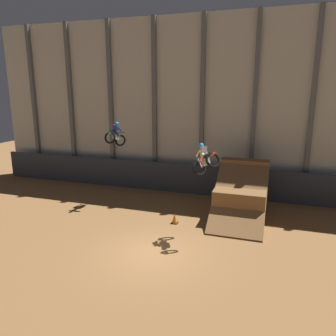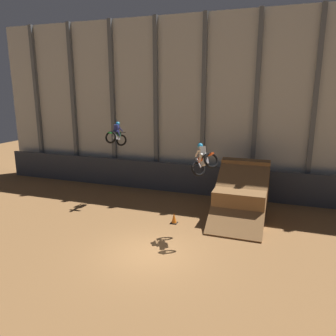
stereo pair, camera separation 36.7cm
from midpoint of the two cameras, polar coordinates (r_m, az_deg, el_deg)
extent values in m
plane|color=olive|center=(14.85, -3.53, -14.63)|extent=(60.00, 60.00, 0.00)
cube|color=beige|center=(22.36, 5.59, 10.58)|extent=(32.00, 0.12, 11.73)
cube|color=slate|center=(28.41, -22.62, 10.25)|extent=(0.28, 0.28, 11.73)
cube|color=slate|center=(26.34, -16.93, 10.52)|extent=(0.28, 0.28, 11.73)
cube|color=slate|center=(24.57, -10.35, 10.69)|extent=(0.28, 0.28, 11.73)
cube|color=slate|center=(23.15, -2.84, 10.73)|extent=(0.28, 0.28, 11.73)
cube|color=slate|center=(22.16, 5.47, 10.56)|extent=(0.28, 0.28, 11.73)
cube|color=slate|center=(21.66, 14.35, 10.13)|extent=(0.28, 0.28, 11.73)
cube|color=slate|center=(21.68, 23.40, 9.46)|extent=(0.28, 0.28, 11.73)
cube|color=#383D47|center=(22.32, 4.82, -2.05)|extent=(31.36, 0.20, 2.03)
cube|color=brown|center=(18.89, 12.01, -5.65)|extent=(2.72, 3.25, 1.78)
cube|color=brown|center=(20.01, 12.54, -2.80)|extent=(2.78, 0.50, 2.96)
cube|color=olive|center=(18.04, 11.85, -4.58)|extent=(2.78, 4.75, 3.13)
torus|color=black|center=(21.15, -8.80, 4.77)|extent=(0.73, 0.30, 0.73)
torus|color=black|center=(19.92, -10.58, 5.23)|extent=(0.73, 0.30, 0.73)
cube|color=#B7B7BC|center=(20.50, -9.70, 5.34)|extent=(0.18, 0.58, 0.41)
cube|color=green|center=(20.67, -9.44, 5.83)|extent=(0.20, 0.49, 0.35)
cube|color=black|center=(20.32, -9.95, 6.04)|extent=(0.16, 0.57, 0.26)
cube|color=green|center=(19.85, -10.66, 6.01)|extent=(0.14, 0.36, 0.15)
cylinder|color=#B7B7BC|center=(21.01, -8.96, 5.48)|extent=(0.06, 0.38, 0.47)
cylinder|color=black|center=(21.00, -8.96, 6.14)|extent=(0.65, 0.21, 0.04)
cube|color=navy|center=(20.52, -9.62, 6.74)|extent=(0.28, 0.21, 0.51)
sphere|color=#2393CC|center=(20.65, -9.42, 7.58)|extent=(0.26, 0.32, 0.32)
cylinder|color=navy|center=(20.60, -9.90, 6.00)|extent=(0.11, 0.35, 0.39)
cylinder|color=navy|center=(20.49, -9.31, 5.99)|extent=(0.11, 0.35, 0.39)
cylinder|color=navy|center=(20.81, -9.71, 6.70)|extent=(0.08, 0.47, 0.37)
cylinder|color=navy|center=(20.67, -8.92, 6.69)|extent=(0.08, 0.47, 0.37)
torus|color=black|center=(15.94, 4.80, -0.12)|extent=(0.84, 0.82, 0.69)
torus|color=black|center=(14.74, 7.09, 1.36)|extent=(0.84, 0.82, 0.69)
cube|color=#B7B7BC|center=(15.32, 5.89, 1.07)|extent=(0.53, 0.56, 0.49)
cube|color=#E54C19|center=(15.51, 5.46, 1.60)|extent=(0.48, 0.51, 0.42)
cube|color=black|center=(15.17, 6.09, 2.12)|extent=(0.48, 0.52, 0.37)
cube|color=#E54C19|center=(14.72, 7.05, 2.44)|extent=(0.33, 0.35, 0.22)
cylinder|color=#B7B7BC|center=(15.83, 4.89, 0.89)|extent=(0.35, 0.38, 0.39)
cylinder|color=black|center=(15.85, 4.78, 1.76)|extent=(0.26, 0.63, 0.04)
cube|color=silver|center=(15.41, 5.55, 2.88)|extent=(0.39, 0.39, 0.52)
sphere|color=#2393CC|center=(15.57, 5.14, 3.88)|extent=(0.43, 0.44, 0.35)
cylinder|color=silver|center=(15.34, 5.26, 1.86)|extent=(0.27, 0.29, 0.42)
cylinder|color=silver|center=(15.45, 6.04, 1.93)|extent=(0.27, 0.29, 0.42)
cylinder|color=silver|center=(15.54, 4.63, 2.63)|extent=(0.33, 0.36, 0.44)
cylinder|color=silver|center=(15.69, 5.67, 2.71)|extent=(0.33, 0.36, 0.44)
cube|color=black|center=(17.83, 0.55, -9.53)|extent=(0.36, 0.36, 0.03)
cone|color=orange|center=(17.72, 0.55, -8.67)|extent=(0.28, 0.28, 0.55)
camera|label=1|loc=(0.18, -90.57, -0.14)|focal=35.00mm
camera|label=2|loc=(0.18, 89.43, 0.14)|focal=35.00mm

